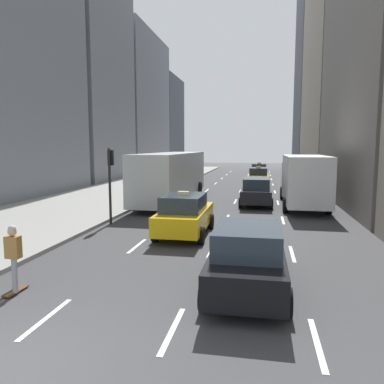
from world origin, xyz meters
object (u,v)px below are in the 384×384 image
at_px(taxi_lead, 258,177).
at_px(city_bus, 172,175).
at_px(skateboarder, 14,256).
at_px(sedan_silver_behind, 256,191).
at_px(taxi_third, 185,214).
at_px(sedan_black_near, 248,258).
at_px(traffic_light_pole, 110,173).
at_px(taxi_second, 259,171).
at_px(box_truck, 304,179).

height_order(taxi_lead, city_bus, city_bus).
bearing_deg(skateboarder, taxi_lead, 77.94).
height_order(sedan_silver_behind, skateboarder, skateboarder).
relative_size(taxi_third, skateboarder, 2.52).
bearing_deg(taxi_third, taxi_lead, 82.10).
height_order(taxi_third, city_bus, city_bus).
height_order(sedan_black_near, sedan_silver_behind, sedan_black_near).
relative_size(taxi_third, sedan_silver_behind, 0.90).
xyz_separation_m(taxi_third, skateboarder, (-2.97, -6.84, 0.08)).
distance_m(sedan_silver_behind, traffic_light_pole, 9.90).
distance_m(taxi_second, sedan_black_near, 34.11).
height_order(taxi_second, sedan_black_near, taxi_second).
bearing_deg(skateboarder, taxi_third, 66.52).
height_order(taxi_second, sedan_silver_behind, taxi_second).
distance_m(taxi_second, taxi_third, 28.55).
relative_size(city_bus, skateboarder, 6.65).
bearing_deg(box_truck, taxi_third, -123.76).
distance_m(taxi_third, sedan_silver_behind, 9.21).
xyz_separation_m(taxi_second, box_truck, (2.80, -20.03, 0.83)).
xyz_separation_m(sedan_black_near, skateboarder, (-5.77, -1.14, 0.08)).
height_order(skateboarder, traffic_light_pole, traffic_light_pole).
height_order(sedan_silver_behind, city_bus, city_bus).
bearing_deg(box_truck, sedan_black_near, -101.25).
xyz_separation_m(skateboarder, traffic_light_pole, (-0.98, 8.53, 1.45)).
height_order(taxi_lead, taxi_second, same).
bearing_deg(box_truck, taxi_second, 97.96).
height_order(city_bus, traffic_light_pole, traffic_light_pole).
bearing_deg(sedan_silver_behind, box_truck, -8.00).
relative_size(taxi_third, sedan_black_near, 1.00).
bearing_deg(taxi_lead, taxi_second, 90.00).
bearing_deg(taxi_third, sedan_black_near, -63.85).
bearing_deg(city_bus, sedan_black_near, -69.60).
distance_m(taxi_lead, city_bus, 12.19).
bearing_deg(city_bus, taxi_lead, 62.50).
bearing_deg(taxi_second, traffic_light_pole, -104.18).
distance_m(box_truck, traffic_light_pole, 11.68).
height_order(taxi_third, sedan_black_near, taxi_third).
relative_size(sedan_black_near, box_truck, 0.53).
height_order(sedan_silver_behind, traffic_light_pole, traffic_light_pole).
bearing_deg(city_bus, box_truck, -6.84).
distance_m(taxi_lead, traffic_light_pole, 19.73).
distance_m(taxi_lead, sedan_silver_behind, 11.40).
height_order(city_bus, box_truck, city_bus).
bearing_deg(traffic_light_pole, taxi_third, -23.18).
distance_m(taxi_second, traffic_light_pole, 27.60).
bearing_deg(taxi_second, taxi_third, -95.63).
bearing_deg(city_bus, traffic_light_pole, -98.41).
distance_m(taxi_lead, taxi_second, 8.24).
bearing_deg(taxi_third, skateboarder, -113.48).
distance_m(city_bus, box_truck, 8.47).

